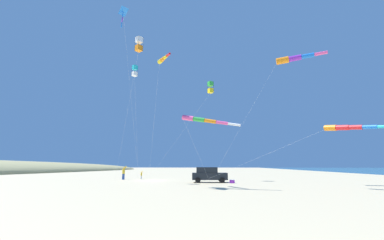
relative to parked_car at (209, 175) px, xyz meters
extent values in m
plane|color=#C6B58C|center=(-8.43, 2.89, -0.95)|extent=(600.00, 600.00, 0.00)
cube|color=black|center=(0.10, 0.01, -0.20)|extent=(4.52, 2.44, 0.84)
cube|color=black|center=(-0.24, -0.03, 0.56)|extent=(2.78, 1.98, 0.68)
cylinder|color=black|center=(1.41, 1.14, -0.62)|extent=(0.68, 0.31, 0.66)
cylinder|color=black|center=(1.68, -0.70, -0.62)|extent=(0.68, 0.31, 0.66)
cylinder|color=black|center=(-1.48, 0.72, -0.62)|extent=(0.68, 0.31, 0.66)
cylinder|color=black|center=(-1.22, -1.11, -0.62)|extent=(0.68, 0.31, 0.66)
cube|color=purple|center=(2.84, -0.75, -0.77)|extent=(0.60, 0.40, 0.36)
cube|color=white|center=(2.84, -0.75, -0.56)|extent=(0.62, 0.42, 0.06)
cube|color=#335199|center=(-13.21, 4.12, -0.53)|extent=(0.34, 0.19, 0.85)
cylinder|color=gold|center=(-13.21, 4.12, 0.25)|extent=(0.42, 0.42, 0.70)
sphere|color=brown|center=(-13.21, 4.12, 0.73)|extent=(0.27, 0.27, 0.27)
cylinder|color=gold|center=(-13.05, 4.30, 0.78)|extent=(0.44, 0.13, 0.53)
cylinder|color=gold|center=(-13.03, 3.95, 0.78)|extent=(0.44, 0.13, 0.53)
cube|color=silver|center=(-11.21, 6.21, -0.69)|extent=(0.13, 0.22, 0.53)
cylinder|color=gold|center=(-11.21, 6.21, -0.21)|extent=(0.28, 0.28, 0.44)
sphere|color=beige|center=(-11.21, 6.21, 0.10)|extent=(0.17, 0.17, 0.17)
cylinder|color=gold|center=(-11.30, 6.33, 0.12)|extent=(0.10, 0.27, 0.33)
cylinder|color=gold|center=(-11.08, 6.30, 0.12)|extent=(0.10, 0.27, 0.33)
cube|color=white|center=(-7.04, -6.85, 15.07)|extent=(0.87, 0.87, 0.64)
cube|color=orange|center=(-7.04, -6.85, 14.04)|extent=(0.87, 0.87, 0.64)
cylinder|color=black|center=(-6.61, -6.73, 14.56)|extent=(0.02, 0.02, 1.66)
cylinder|color=black|center=(-7.16, -6.41, 14.56)|extent=(0.02, 0.02, 1.66)
cylinder|color=black|center=(-6.92, -7.28, 14.56)|extent=(0.02, 0.02, 1.66)
cylinder|color=black|center=(-7.48, -6.97, 14.56)|extent=(0.02, 0.02, 1.66)
cylinder|color=white|center=(-10.06, -2.84, 6.39)|extent=(6.04, 8.03, 14.68)
cube|color=green|center=(0.01, 4.27, 13.31)|extent=(0.95, 0.95, 0.67)
cube|color=yellow|center=(0.01, 4.27, 12.23)|extent=(0.95, 0.95, 0.67)
cylinder|color=black|center=(0.49, 4.22, 12.77)|extent=(0.02, 0.02, 1.75)
cylinder|color=black|center=(0.07, 4.75, 12.77)|extent=(0.02, 0.02, 1.75)
cylinder|color=black|center=(-0.04, 3.80, 12.77)|extent=(0.02, 0.02, 1.75)
cylinder|color=black|center=(-0.46, 4.33, 12.77)|extent=(0.02, 0.02, 1.75)
cylinder|color=white|center=(-5.32, 6.21, 5.47)|extent=(10.68, 3.88, 12.85)
cube|color=#1EB7C6|center=(-9.24, -2.65, 13.66)|extent=(0.75, 0.75, 0.55)
cube|color=white|center=(-9.24, -2.65, 12.78)|extent=(0.75, 0.75, 0.55)
cylinder|color=black|center=(-8.86, -2.55, 13.22)|extent=(0.02, 0.02, 1.43)
cylinder|color=black|center=(-9.34, -2.28, 13.22)|extent=(0.02, 0.02, 1.43)
cylinder|color=black|center=(-9.14, -3.03, 13.22)|extent=(0.02, 0.02, 1.43)
cylinder|color=black|center=(-9.62, -2.76, 13.22)|extent=(0.02, 0.02, 1.43)
cylinder|color=white|center=(-10.69, 2.33, 5.78)|extent=(2.91, 9.98, 13.46)
pyramid|color=blue|center=(-8.78, -7.78, 18.33)|extent=(1.27, 1.64, 0.62)
cylinder|color=black|center=(-8.74, -7.76, 18.25)|extent=(1.11, 0.33, 0.68)
cylinder|color=blue|center=(-8.75, -7.74, 17.85)|extent=(0.16, 0.18, 0.66)
cylinder|color=purple|center=(-8.77, -7.76, 17.20)|extent=(0.16, 0.20, 0.67)
cylinder|color=blue|center=(-8.80, -7.80, 16.55)|extent=(0.16, 0.15, 0.66)
cylinder|color=white|center=(-10.23, -0.70, 8.62)|extent=(2.99, 14.14, 19.15)
cylinder|color=orange|center=(9.37, -1.52, 13.75)|extent=(1.57, 1.04, 0.88)
cylinder|color=purple|center=(10.76, -1.77, 13.83)|extent=(1.54, 0.89, 0.73)
cylinder|color=blue|center=(12.15, -2.01, 13.91)|extent=(1.50, 0.75, 0.59)
cylinder|color=#EF4C93|center=(13.54, -2.25, 13.99)|extent=(1.47, 0.60, 0.44)
cylinder|color=white|center=(4.37, -0.04, 6.28)|extent=(8.63, 2.73, 14.46)
cylinder|color=yellow|center=(-4.86, -5.53, 12.94)|extent=(0.90, 0.98, 0.57)
cylinder|color=orange|center=(-4.38, -6.19, 12.85)|extent=(0.83, 0.92, 0.48)
cylinder|color=yellow|center=(-3.89, -6.84, 12.76)|extent=(0.75, 0.86, 0.39)
cylinder|color=red|center=(-3.40, -7.49, 12.66)|extent=(0.67, 0.80, 0.31)
cylinder|color=white|center=(-7.04, -0.92, 5.96)|extent=(3.88, 8.58, 13.82)
cylinder|color=#EF4C93|center=(-1.19, -7.84, 5.65)|extent=(1.28, 0.69, 0.70)
cylinder|color=green|center=(-0.09, -8.03, 5.43)|extent=(1.25, 0.62, 0.64)
cylinder|color=orange|center=(1.02, -8.22, 5.21)|extent=(1.23, 0.55, 0.57)
cylinder|color=#EF4C93|center=(2.12, -8.41, 4.98)|extent=(1.21, 0.48, 0.50)
cylinder|color=white|center=(3.22, -8.60, 4.76)|extent=(1.18, 0.41, 0.44)
cylinder|color=white|center=(-0.78, -3.99, 2.35)|extent=(1.93, 7.51, 6.60)
cylinder|color=orange|center=(12.17, -6.34, 4.56)|extent=(1.15, 1.19, 0.66)
cylinder|color=red|center=(12.87, -7.12, 4.45)|extent=(1.09, 1.14, 0.59)
cylinder|color=red|center=(13.58, -7.90, 4.33)|extent=(1.03, 1.08, 0.51)
cylinder|color=blue|center=(14.28, -8.68, 4.22)|extent=(0.97, 1.02, 0.44)
cylinder|color=white|center=(5.37, -3.32, 1.77)|extent=(12.91, 5.28, 5.44)
camera|label=1|loc=(2.98, -30.45, 1.03)|focal=22.45mm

